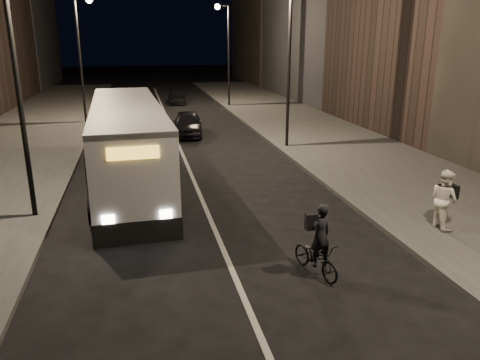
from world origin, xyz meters
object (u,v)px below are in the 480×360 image
streetlight_right_mid (285,45)px  car_mid (139,102)px  cyclist_on_bicycle (317,251)px  pedestrian_woman (444,199)px  streetlight_right_far (225,42)px  streetlight_left_far (83,43)px  streetlight_left_near (22,50)px  city_bus (128,141)px  car_near (188,124)px  car_far (177,97)px

streetlight_right_mid → car_mid: 16.89m
cyclist_on_bicycle → car_mid: 28.30m
cyclist_on_bicycle → pedestrian_woman: 5.02m
streetlight_right_far → streetlight_left_far: (-10.66, -6.00, 0.00)m
streetlight_left_near → pedestrian_woman: bearing=-17.4°
streetlight_left_near → car_mid: size_ratio=1.70×
city_bus → car_near: size_ratio=2.86×
pedestrian_woman → car_far: bearing=5.3°
city_bus → cyclist_on_bicycle: city_bus is taller
streetlight_left_far → streetlight_right_mid: bearing=-43.2°
city_bus → cyclist_on_bicycle: 10.01m
car_mid → car_far: size_ratio=1.23×
streetlight_left_far → car_mid: size_ratio=1.70×
car_mid → cyclist_on_bicycle: bearing=95.9°
streetlight_right_far → car_mid: streetlight_right_far is taller
streetlight_left_near → car_mid: 23.23m
city_bus → car_mid: (0.59, 19.19, -0.99)m
car_far → streetlight_right_mid: bearing=-74.9°
cyclist_on_bicycle → car_far: size_ratio=0.50×
car_far → car_mid: bearing=-122.7°
city_bus → streetlight_left_near: bearing=-132.2°
car_far → streetlight_left_far: bearing=-122.8°
pedestrian_woman → cyclist_on_bicycle: bearing=105.6°
streetlight_left_near → city_bus: 5.63m
car_near → streetlight_left_far: bearing=145.6°
cyclist_on_bicycle → car_far: (-0.57, 32.67, -0.08)m
pedestrian_woman → city_bus: bearing=48.1°
streetlight_right_far → car_mid: 8.74m
streetlight_left_near → streetlight_right_mid: bearing=36.9°
streetlight_left_far → cyclist_on_bicycle: 25.06m
streetlight_right_far → city_bus: 22.41m
cyclist_on_bicycle → car_near: 18.14m
streetlight_right_mid → car_near: 7.96m
car_near → car_mid: 10.29m
cyclist_on_bicycle → car_near: (-1.23, 18.10, 0.08)m
car_mid → car_near: bearing=103.4°
city_bus → car_mid: size_ratio=2.56×
streetlight_left_far → pedestrian_woman: size_ratio=4.44×
streetlight_left_near → pedestrian_woman: streetlight_left_near is taller
streetlight_left_far → pedestrian_woman: bearing=-61.0°
pedestrian_woman → car_near: pedestrian_woman is taller
city_bus → car_near: (3.36, 9.28, -1.05)m
streetlight_left_near → car_mid: (3.36, 22.52, -4.58)m
streetlight_left_far → car_near: size_ratio=1.91×
streetlight_left_near → streetlight_left_far: (0.00, 18.00, 0.00)m
streetlight_right_far → car_mid: size_ratio=1.70×
streetlight_left_far → car_far: bearing=53.5°
streetlight_right_far → car_mid: bearing=-168.6°
streetlight_right_mid → car_mid: bearing=116.7°
city_bus → streetlight_right_mid: bearing=28.2°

